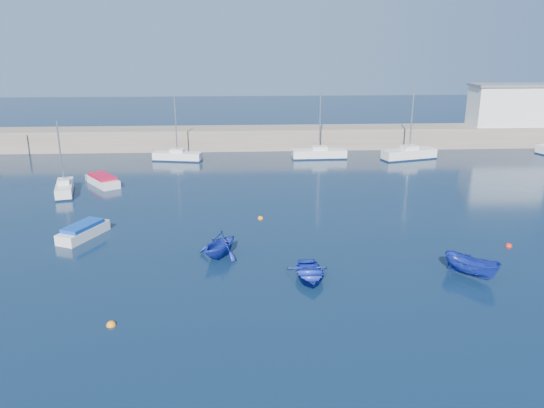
{
  "coord_description": "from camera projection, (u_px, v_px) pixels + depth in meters",
  "views": [
    {
      "loc": [
        -4.51,
        -20.92,
        13.43
      ],
      "look_at": [
        -2.41,
        16.76,
        1.6
      ],
      "focal_mm": 35.0,
      "sensor_mm": 36.0,
      "label": 1
    }
  ],
  "objects": [
    {
      "name": "sailboat_5",
      "position": [
        178.0,
        156.0,
        60.68
      ],
      "size": [
        5.7,
        2.55,
        7.3
      ],
      "rotation": [
        0.0,
        0.0,
        1.38
      ],
      "color": "silver",
      "rests_on": "ground"
    },
    {
      "name": "buoy_1",
      "position": [
        509.0,
        246.0,
        35.75
      ],
      "size": [
        0.46,
        0.46,
        0.46
      ],
      "primitive_type": "sphere",
      "color": "red",
      "rests_on": "ground"
    },
    {
      "name": "motorboat_2",
      "position": [
        102.0,
        180.0,
        50.67
      ],
      "size": [
        4.05,
        4.76,
        0.96
      ],
      "rotation": [
        0.0,
        0.0,
        0.62
      ],
      "color": "silver",
      "rests_on": "ground"
    },
    {
      "name": "back_wall",
      "position": [
        278.0,
        138.0,
        67.62
      ],
      "size": [
        96.0,
        4.5,
        2.6
      ],
      "primitive_type": "cube",
      "color": "gray",
      "rests_on": "ground"
    },
    {
      "name": "dinghy_right",
      "position": [
        471.0,
        266.0,
        31.03
      ],
      "size": [
        3.19,
        3.37,
        1.3
      ],
      "primitive_type": "imported",
      "rotation": [
        0.0,
        0.0,
        0.72
      ],
      "color": "navy",
      "rests_on": "ground"
    },
    {
      "name": "sailboat_6",
      "position": [
        319.0,
        154.0,
        61.78
      ],
      "size": [
        6.3,
        1.93,
        8.22
      ],
      "rotation": [
        0.0,
        0.0,
        1.6
      ],
      "color": "silver",
      "rests_on": "ground"
    },
    {
      "name": "motorboat_1",
      "position": [
        83.0,
        231.0,
        37.27
      ],
      "size": [
        2.99,
        4.31,
        1.0
      ],
      "rotation": [
        0.0,
        0.0,
        -0.43
      ],
      "color": "silver",
      "rests_on": "ground"
    },
    {
      "name": "sailboat_7",
      "position": [
        409.0,
        154.0,
        61.38
      ],
      "size": [
        6.67,
        3.52,
        8.53
      ],
      "rotation": [
        0.0,
        0.0,
        1.85
      ],
      "color": "silver",
      "rests_on": "ground"
    },
    {
      "name": "harbor_office",
      "position": [
        511.0,
        106.0,
        68.07
      ],
      "size": [
        10.0,
        4.0,
        5.0
      ],
      "primitive_type": "cube",
      "color": "silver",
      "rests_on": "back_wall"
    },
    {
      "name": "dinghy_left",
      "position": [
        220.0,
        244.0,
        33.85
      ],
      "size": [
        4.15,
        4.28,
        1.72
      ],
      "primitive_type": "imported",
      "rotation": [
        0.0,
        0.0,
        -0.59
      ],
      "color": "navy",
      "rests_on": "ground"
    },
    {
      "name": "buoy_0",
      "position": [
        111.0,
        325.0,
        25.91
      ],
      "size": [
        0.47,
        0.47,
        0.47
      ],
      "primitive_type": "sphere",
      "color": "orange",
      "rests_on": "ground"
    },
    {
      "name": "buoy_3",
      "position": [
        260.0,
        219.0,
        41.24
      ],
      "size": [
        0.42,
        0.42,
        0.42
      ],
      "primitive_type": "sphere",
      "color": "orange",
      "rests_on": "ground"
    },
    {
      "name": "ground",
      "position": [
        345.0,
        346.0,
        24.18
      ],
      "size": [
        220.0,
        220.0,
        0.0
      ],
      "primitive_type": "plane",
      "color": "#0C1E35",
      "rests_on": "ground"
    },
    {
      "name": "dinghy_center",
      "position": [
        309.0,
        273.0,
        30.84
      ],
      "size": [
        2.52,
        3.52,
        0.73
      ],
      "primitive_type": "imported",
      "rotation": [
        0.0,
        0.0,
        -0.0
      ],
      "color": "navy",
      "rests_on": "ground"
    },
    {
      "name": "sailboat_3",
      "position": [
        65.0,
        188.0,
        47.68
      ],
      "size": [
        2.54,
        5.08,
        6.6
      ],
      "rotation": [
        0.0,
        0.0,
        0.25
      ],
      "color": "silver",
      "rests_on": "ground"
    }
  ]
}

